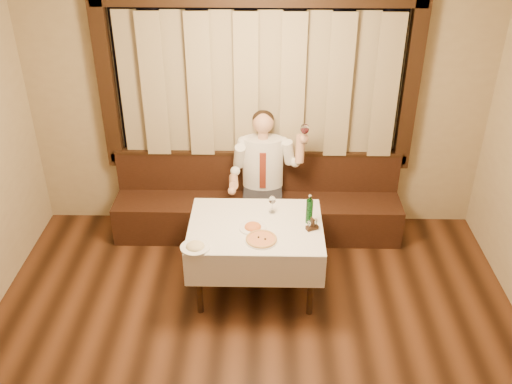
{
  "coord_description": "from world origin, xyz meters",
  "views": [
    {
      "loc": [
        0.1,
        -2.79,
        3.76
      ],
      "look_at": [
        0.0,
        1.9,
        1.0
      ],
      "focal_mm": 40.0,
      "sensor_mm": 36.0,
      "label": 1
    }
  ],
  "objects_px": {
    "pasta_cream": "(195,245)",
    "cruet_caddy": "(312,225)",
    "pizza": "(261,239)",
    "dining_table": "(256,234)",
    "green_bottle": "(309,211)",
    "banquette": "(257,207)",
    "seated_man": "(263,169)",
    "pasta_red": "(253,225)"
  },
  "relations": [
    {
      "from": "banquette",
      "to": "dining_table",
      "type": "height_order",
      "value": "banquette"
    },
    {
      "from": "pasta_red",
      "to": "cruet_caddy",
      "type": "relative_size",
      "value": 2.04
    },
    {
      "from": "seated_man",
      "to": "green_bottle",
      "type": "bearing_deg",
      "value": -63.27
    },
    {
      "from": "pasta_red",
      "to": "green_bottle",
      "type": "height_order",
      "value": "green_bottle"
    },
    {
      "from": "pasta_cream",
      "to": "cruet_caddy",
      "type": "relative_size",
      "value": 2.13
    },
    {
      "from": "banquette",
      "to": "dining_table",
      "type": "xyz_separation_m",
      "value": [
        0.0,
        -1.02,
        0.34
      ]
    },
    {
      "from": "pasta_cream",
      "to": "green_bottle",
      "type": "bearing_deg",
      "value": 22.87
    },
    {
      "from": "banquette",
      "to": "dining_table",
      "type": "bearing_deg",
      "value": -90.0
    },
    {
      "from": "dining_table",
      "to": "pasta_cream",
      "type": "bearing_deg",
      "value": -144.36
    },
    {
      "from": "dining_table",
      "to": "pizza",
      "type": "relative_size",
      "value": 4.22
    },
    {
      "from": "pasta_cream",
      "to": "seated_man",
      "type": "height_order",
      "value": "seated_man"
    },
    {
      "from": "cruet_caddy",
      "to": "green_bottle",
      "type": "bearing_deg",
      "value": 76.75
    },
    {
      "from": "dining_table",
      "to": "pizza",
      "type": "height_order",
      "value": "pizza"
    },
    {
      "from": "cruet_caddy",
      "to": "pizza",
      "type": "bearing_deg",
      "value": 177.64
    },
    {
      "from": "pizza",
      "to": "dining_table",
      "type": "bearing_deg",
      "value": 102.86
    },
    {
      "from": "dining_table",
      "to": "seated_man",
      "type": "xyz_separation_m",
      "value": [
        0.07,
        0.93,
        0.2
      ]
    },
    {
      "from": "pasta_cream",
      "to": "cruet_caddy",
      "type": "xyz_separation_m",
      "value": [
        1.06,
        0.32,
        0.01
      ]
    },
    {
      "from": "banquette",
      "to": "cruet_caddy",
      "type": "xyz_separation_m",
      "value": [
        0.53,
        -1.09,
        0.49
      ]
    },
    {
      "from": "pasta_red",
      "to": "pasta_cream",
      "type": "height_order",
      "value": "pasta_cream"
    },
    {
      "from": "dining_table",
      "to": "green_bottle",
      "type": "distance_m",
      "value": 0.56
    },
    {
      "from": "cruet_caddy",
      "to": "seated_man",
      "type": "height_order",
      "value": "seated_man"
    },
    {
      "from": "banquette",
      "to": "pasta_cream",
      "type": "distance_m",
      "value": 1.58
    },
    {
      "from": "seated_man",
      "to": "pasta_red",
      "type": "bearing_deg",
      "value": -95.22
    },
    {
      "from": "cruet_caddy",
      "to": "seated_man",
      "type": "bearing_deg",
      "value": 90.66
    },
    {
      "from": "pasta_cream",
      "to": "seated_man",
      "type": "distance_m",
      "value": 1.44
    },
    {
      "from": "dining_table",
      "to": "green_bottle",
      "type": "height_order",
      "value": "green_bottle"
    },
    {
      "from": "dining_table",
      "to": "seated_man",
      "type": "bearing_deg",
      "value": 85.96
    },
    {
      "from": "pizza",
      "to": "seated_man",
      "type": "bearing_deg",
      "value": 89.61
    },
    {
      "from": "cruet_caddy",
      "to": "banquette",
      "type": "bearing_deg",
      "value": 91.67
    },
    {
      "from": "pizza",
      "to": "pasta_cream",
      "type": "bearing_deg",
      "value": -167.82
    },
    {
      "from": "pasta_cream",
      "to": "cruet_caddy",
      "type": "distance_m",
      "value": 1.11
    },
    {
      "from": "dining_table",
      "to": "pasta_cream",
      "type": "height_order",
      "value": "pasta_cream"
    },
    {
      "from": "banquette",
      "to": "seated_man",
      "type": "xyz_separation_m",
      "value": [
        0.07,
        -0.09,
        0.54
      ]
    },
    {
      "from": "dining_table",
      "to": "pasta_red",
      "type": "xyz_separation_m",
      "value": [
        -0.02,
        -0.06,
        0.14
      ]
    },
    {
      "from": "green_bottle",
      "to": "pasta_cream",
      "type": "bearing_deg",
      "value": -157.13
    },
    {
      "from": "banquette",
      "to": "cruet_caddy",
      "type": "bearing_deg",
      "value": -63.98
    },
    {
      "from": "pasta_red",
      "to": "green_bottle",
      "type": "bearing_deg",
      "value": 12.35
    },
    {
      "from": "pasta_red",
      "to": "seated_man",
      "type": "xyz_separation_m",
      "value": [
        0.09,
        0.99,
        0.06
      ]
    },
    {
      "from": "pasta_red",
      "to": "seated_man",
      "type": "relative_size",
      "value": 0.17
    },
    {
      "from": "dining_table",
      "to": "pizza",
      "type": "distance_m",
      "value": 0.29
    },
    {
      "from": "banquette",
      "to": "pizza",
      "type": "distance_m",
      "value": 1.36
    },
    {
      "from": "pasta_cream",
      "to": "green_bottle",
      "type": "height_order",
      "value": "green_bottle"
    }
  ]
}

